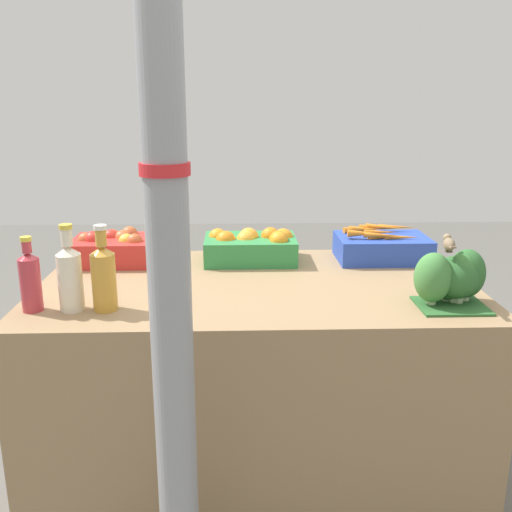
% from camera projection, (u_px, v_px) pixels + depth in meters
% --- Properties ---
extents(ground_plane, '(10.00, 10.00, 0.00)m').
position_uv_depth(ground_plane, '(256.00, 479.00, 2.34)').
color(ground_plane, '#605E59').
extents(market_table, '(1.59, 0.92, 0.85)m').
position_uv_depth(market_table, '(256.00, 385.00, 2.22)').
color(market_table, '#937551').
rests_on(market_table, ground_plane).
extents(support_pole, '(0.12, 0.12, 2.45)m').
position_uv_depth(support_pole, '(167.00, 220.00, 1.35)').
color(support_pole, gray).
rests_on(support_pole, ground_plane).
extents(apple_crate, '(0.38, 0.25, 0.14)m').
position_uv_depth(apple_crate, '(118.00, 248.00, 2.36)').
color(apple_crate, red).
rests_on(apple_crate, market_table).
extents(orange_crate, '(0.38, 0.25, 0.14)m').
position_uv_depth(orange_crate, '(252.00, 246.00, 2.37)').
color(orange_crate, '#2D8442').
rests_on(orange_crate, market_table).
extents(carrot_crate, '(0.38, 0.25, 0.14)m').
position_uv_depth(carrot_crate, '(382.00, 247.00, 2.39)').
color(carrot_crate, '#2847B7').
rests_on(carrot_crate, market_table).
extents(broccoli_pile, '(0.24, 0.20, 0.18)m').
position_uv_depth(broccoli_pile, '(453.00, 278.00, 1.86)').
color(broccoli_pile, '#2D602D').
rests_on(broccoli_pile, market_table).
extents(juice_bottle_ruby, '(0.07, 0.07, 0.24)m').
position_uv_depth(juice_bottle_ruby, '(30.00, 280.00, 1.80)').
color(juice_bottle_ruby, '#B2333D').
rests_on(juice_bottle_ruby, market_table).
extents(juice_bottle_cloudy, '(0.08, 0.08, 0.28)m').
position_uv_depth(juice_bottle_cloudy, '(70.00, 276.00, 1.80)').
color(juice_bottle_cloudy, beige).
rests_on(juice_bottle_cloudy, market_table).
extents(juice_bottle_amber, '(0.08, 0.08, 0.28)m').
position_uv_depth(juice_bottle_amber, '(104.00, 276.00, 1.80)').
color(juice_bottle_amber, gold).
rests_on(juice_bottle_amber, market_table).
extents(sparrow_bird, '(0.05, 0.14, 0.05)m').
position_uv_depth(sparrow_bird, '(449.00, 243.00, 1.82)').
color(sparrow_bird, '#4C3D2D').
rests_on(sparrow_bird, broccoli_pile).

